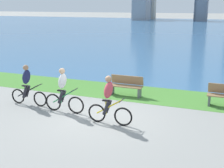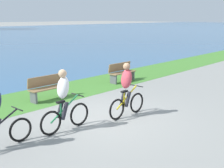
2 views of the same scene
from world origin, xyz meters
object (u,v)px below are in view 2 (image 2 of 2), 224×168
Objects in this scene: cyclist_lead at (127,90)px; bench_far_along_path at (122,72)px; cyclist_trailing at (64,101)px; bench_near_path at (47,88)px.

cyclist_lead is 5.06m from bench_far_along_path.
cyclist_trailing is at bearing -152.86° from bench_far_along_path.
cyclist_trailing is 6.48m from bench_far_along_path.
cyclist_trailing reaches higher than cyclist_lead.
bench_near_path and bench_far_along_path have the same top height.
cyclist_trailing reaches higher than bench_far_along_path.
bench_near_path is (-0.55, 3.41, -0.39)m from cyclist_lead.
cyclist_trailing is (-2.05, 0.48, 0.00)m from cyclist_lead.
cyclist_trailing reaches higher than bench_near_path.
bench_near_path is at bearing 62.97° from cyclist_trailing.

